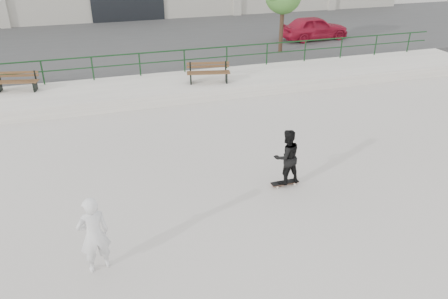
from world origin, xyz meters
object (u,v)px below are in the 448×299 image
object	(u,v)px
bench_left	(17,82)
red_car	(314,28)
standing_skater	(287,157)
bench_right	(208,73)
seated_skater	(94,235)
skateboard	(285,183)

from	to	relation	value
bench_left	red_car	world-z (taller)	red_car
standing_skater	bench_left	bearing A→B (deg)	-55.26
bench_right	seated_skater	size ratio (longest dim) A/B	1.08
bench_right	red_car	xyz separation A→B (m)	(8.05, 5.88, 0.26)
red_car	standing_skater	bearing A→B (deg)	146.64
standing_skater	seated_skater	xyz separation A→B (m)	(-5.07, -1.88, -0.01)
skateboard	seated_skater	distance (m)	5.46
bench_right	standing_skater	world-z (taller)	standing_skater
red_car	seated_skater	world-z (taller)	red_car
red_car	seated_skater	xyz separation A→B (m)	(-13.14, -15.63, -0.31)
skateboard	bench_left	bearing A→B (deg)	128.56
skateboard	standing_skater	xyz separation A→B (m)	(0.00, 0.00, 0.80)
skateboard	seated_skater	size ratio (longest dim) A/B	0.45
skateboard	red_car	bearing A→B (deg)	58.41
bench_left	standing_skater	distance (m)	11.82
seated_skater	bench_right	bearing A→B (deg)	-130.65
skateboard	seated_skater	bearing A→B (deg)	-160.85
seated_skater	skateboard	bearing A→B (deg)	-172.75
standing_skater	seated_skater	size ratio (longest dim) A/B	0.90
bench_left	bench_right	bearing A→B (deg)	2.97
bench_right	skateboard	xyz separation A→B (m)	(-0.03, -7.88, -0.84)
red_car	seated_skater	bearing A→B (deg)	137.00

